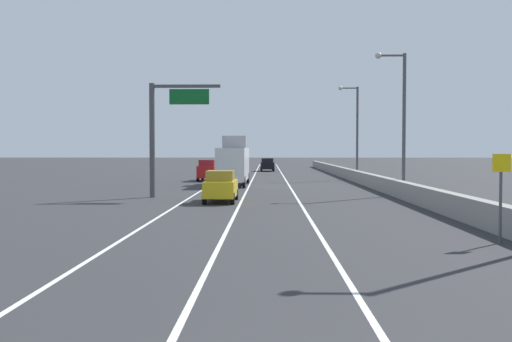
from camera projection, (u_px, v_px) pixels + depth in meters
The scene contains 13 objects.
ground_plane at pixel (271, 175), 70.16m from camera, with size 320.00×320.00×0.00m, color #2D2D30.
lane_stripe_left at pixel (220, 179), 61.27m from camera, with size 0.16×130.00×0.00m, color silver.
lane_stripe_center at pixel (252, 179), 61.20m from camera, with size 0.16×130.00×0.00m, color silver.
lane_stripe_right at pixel (285, 179), 61.14m from camera, with size 0.16×130.00×0.00m, color silver.
jersey_barrier_right at pixel (376, 182), 46.00m from camera, with size 0.60×120.00×1.10m, color gray.
overhead_sign_gantry at pixel (163, 126), 37.62m from camera, with size 4.68×0.36×7.50m.
speed_advisory_sign at pixel (501, 191), 19.16m from camera, with size 0.60×0.11×3.00m.
lamp_post_right_second at pixel (400, 113), 39.36m from camera, with size 2.14×0.44×9.81m.
lamp_post_right_third at pixel (355, 126), 60.13m from camera, with size 2.14×0.44×9.81m.
car_red_0 at pixel (208, 170), 58.06m from camera, with size 1.85×4.53×2.13m.
car_black_1 at pixel (267, 165), 83.92m from camera, with size 2.10×4.63×1.91m.
car_yellow_2 at pixel (221, 186), 34.36m from camera, with size 1.88×4.17×1.90m.
box_truck at pixel (233, 163), 50.44m from camera, with size 2.59×7.97×4.39m.
Camera 1 is at (-0.43, -6.11, 3.14)m, focal length 40.27 mm.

